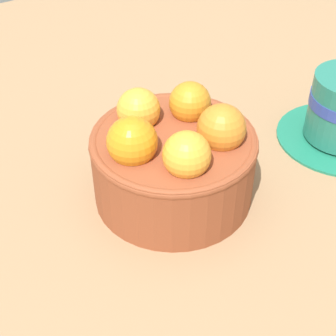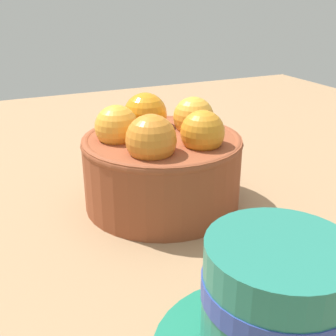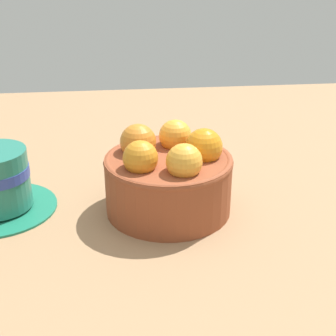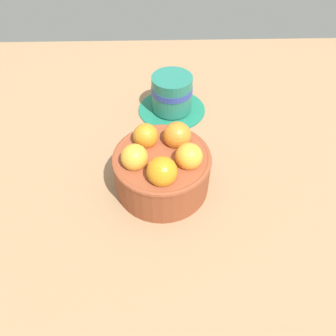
% 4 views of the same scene
% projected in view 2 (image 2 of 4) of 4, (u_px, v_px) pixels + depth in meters
% --- Properties ---
extents(ground_plane, '(1.21, 1.12, 0.04)m').
position_uv_depth(ground_plane, '(162.00, 218.00, 0.47)').
color(ground_plane, '#997551').
extents(terracotta_bowl, '(0.17, 0.17, 0.11)m').
position_uv_depth(terracotta_bowl, '(162.00, 161.00, 0.45)').
color(terracotta_bowl, brown).
rests_on(terracotta_bowl, ground_plane).
extents(coffee_cup, '(0.15, 0.15, 0.08)m').
position_uv_depth(coffee_cup, '(275.00, 308.00, 0.25)').
color(coffee_cup, '#1D7558').
rests_on(coffee_cup, ground_plane).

